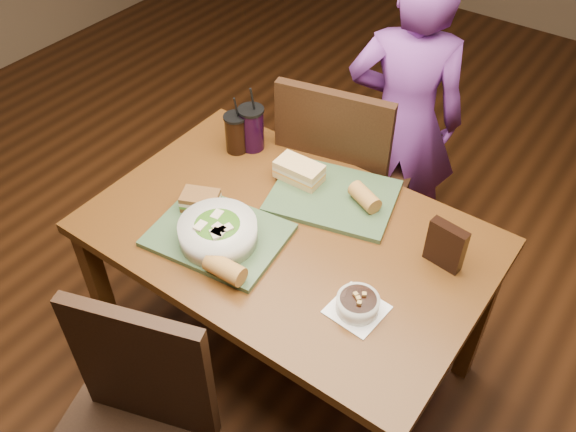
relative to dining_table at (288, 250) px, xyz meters
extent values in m
plane|color=#381C0B|center=(0.00, 0.00, -0.66)|extent=(6.00, 6.00, 0.00)
cube|color=#502D10|center=(-0.60, -0.38, -0.30)|extent=(0.06, 0.06, 0.71)
cube|color=#502D10|center=(-0.60, 0.38, -0.30)|extent=(0.06, 0.06, 0.71)
cube|color=#502D10|center=(0.60, 0.38, -0.30)|extent=(0.06, 0.06, 0.71)
cube|color=#502D10|center=(0.00, 0.00, 0.07)|extent=(1.30, 0.85, 0.04)
cube|color=black|center=(-0.04, -0.64, 0.05)|extent=(0.40, 0.17, 0.49)
cube|color=black|center=(-0.21, -0.65, -0.45)|extent=(0.04, 0.04, 0.42)
cube|color=black|center=(-0.11, 0.63, -0.18)|extent=(0.53, 0.53, 0.04)
cube|color=black|center=(-0.11, 0.42, 0.10)|extent=(0.44, 0.14, 0.53)
cube|color=black|center=(-0.30, 0.43, -0.43)|extent=(0.04, 0.04, 0.45)
cube|color=black|center=(0.08, 0.43, -0.43)|extent=(0.04, 0.04, 0.45)
cube|color=black|center=(-0.30, 0.82, -0.43)|extent=(0.04, 0.04, 0.45)
cube|color=black|center=(0.08, 0.82, -0.43)|extent=(0.04, 0.04, 0.45)
imported|color=#75338E|center=(-0.03, 0.87, 0.02)|extent=(0.59, 0.50, 1.37)
cube|color=#364E2F|center=(-0.17, -0.15, 0.10)|extent=(0.46, 0.37, 0.02)
cube|color=#364E2F|center=(0.03, 0.23, 0.10)|extent=(0.49, 0.42, 0.02)
cylinder|color=silver|center=(-0.15, -0.18, 0.14)|extent=(0.25, 0.25, 0.07)
ellipsoid|color=#427219|center=(-0.15, -0.18, 0.16)|extent=(0.20, 0.20, 0.06)
cube|color=beige|center=(-0.18, -0.22, 0.19)|extent=(0.03, 0.04, 0.01)
cube|color=beige|center=(-0.11, -0.18, 0.19)|extent=(0.04, 0.05, 0.01)
cube|color=beige|center=(-0.13, -0.19, 0.19)|extent=(0.04, 0.03, 0.01)
cube|color=beige|center=(-0.12, -0.22, 0.19)|extent=(0.05, 0.05, 0.01)
cube|color=beige|center=(-0.17, -0.15, 0.19)|extent=(0.04, 0.05, 0.01)
cube|color=beige|center=(-0.11, -0.21, 0.19)|extent=(0.04, 0.03, 0.01)
cube|color=white|center=(0.35, -0.15, 0.09)|extent=(0.16, 0.16, 0.00)
cylinder|color=silver|center=(0.35, -0.15, 0.12)|extent=(0.12, 0.12, 0.05)
cylinder|color=black|center=(0.35, -0.15, 0.14)|extent=(0.11, 0.11, 0.01)
cube|color=#B28947|center=(0.35, -0.15, 0.15)|extent=(0.02, 0.02, 0.01)
cube|color=#B28947|center=(0.36, -0.13, 0.15)|extent=(0.02, 0.02, 0.01)
cube|color=#B28947|center=(0.34, -0.14, 0.15)|extent=(0.02, 0.02, 0.01)
cube|color=#B28947|center=(0.36, -0.16, 0.15)|extent=(0.02, 0.02, 0.01)
cube|color=#593819|center=(-0.30, -0.09, 0.12)|extent=(0.15, 0.13, 0.02)
cube|color=#3F721E|center=(-0.30, -0.09, 0.13)|extent=(0.15, 0.13, 0.01)
cube|color=beige|center=(-0.30, -0.09, 0.14)|extent=(0.15, 0.13, 0.01)
cube|color=#593819|center=(-0.30, -0.09, 0.16)|extent=(0.15, 0.13, 0.02)
cube|color=tan|center=(-0.11, 0.23, 0.12)|extent=(0.17, 0.09, 0.02)
cube|color=orange|center=(-0.11, 0.23, 0.14)|extent=(0.17, 0.09, 0.01)
cube|color=beige|center=(-0.11, 0.23, 0.15)|extent=(0.17, 0.09, 0.01)
cube|color=tan|center=(-0.11, 0.23, 0.16)|extent=(0.17, 0.09, 0.02)
cylinder|color=#AD7533|center=(-0.03, -0.28, 0.14)|extent=(0.13, 0.07, 0.06)
cylinder|color=#AD7533|center=(0.14, 0.25, 0.14)|extent=(0.13, 0.10, 0.06)
cylinder|color=black|center=(-0.42, 0.25, 0.16)|extent=(0.08, 0.08, 0.14)
cylinder|color=black|center=(-0.42, 0.25, 0.24)|extent=(0.09, 0.09, 0.01)
cylinder|color=black|center=(-0.41, 0.25, 0.28)|extent=(0.01, 0.02, 0.09)
cylinder|color=black|center=(-0.38, 0.29, 0.17)|extent=(0.09, 0.09, 0.16)
cylinder|color=black|center=(-0.38, 0.29, 0.26)|extent=(0.10, 0.10, 0.01)
cylinder|color=black|center=(-0.37, 0.29, 0.30)|extent=(0.01, 0.03, 0.10)
cube|color=black|center=(0.47, 0.17, 0.17)|extent=(0.12, 0.05, 0.16)
camera|label=1|loc=(0.83, -1.15, 1.51)|focal=38.00mm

